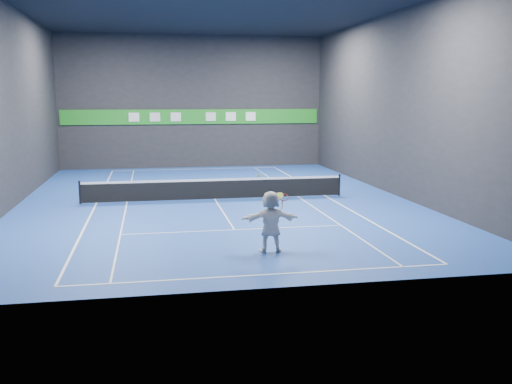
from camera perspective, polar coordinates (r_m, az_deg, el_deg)
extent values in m
plane|color=#1C419A|center=(27.30, -4.12, -0.76)|extent=(26.00, 26.00, 0.00)
plane|color=black|center=(27.19, -4.36, 18.25)|extent=(26.00, 26.00, 0.00)
cube|color=black|center=(39.82, -6.32, 8.93)|extent=(18.00, 0.10, 9.00)
cube|color=black|center=(14.03, 1.68, 8.09)|extent=(18.00, 0.10, 9.00)
cube|color=black|center=(27.39, -23.49, 7.99)|extent=(0.10, 26.00, 9.00)
cube|color=black|center=(29.26, 13.77, 8.54)|extent=(0.10, 26.00, 9.00)
cube|color=white|center=(15.87, 0.75, -8.27)|extent=(10.98, 0.08, 0.01)
cube|color=white|center=(39.01, -6.08, 2.30)|extent=(10.98, 0.08, 0.01)
cube|color=white|center=(27.26, -15.67, -1.10)|extent=(0.08, 23.78, 0.01)
cube|color=white|center=(28.43, 6.94, -0.39)|extent=(0.08, 23.78, 0.01)
cube|color=white|center=(27.17, -12.77, -1.02)|extent=(0.06, 23.78, 0.01)
cube|color=white|center=(28.05, 4.25, -0.48)|extent=(0.06, 23.78, 0.01)
cube|color=white|center=(21.08, -2.17, -3.79)|extent=(8.23, 0.06, 0.01)
cube|color=white|center=(33.59, -5.35, 1.16)|extent=(8.23, 0.06, 0.01)
cube|color=white|center=(27.30, -4.12, -0.75)|extent=(0.06, 12.80, 0.01)
imported|color=silver|center=(17.94, 1.48, -2.95)|extent=(1.84, 0.65, 1.96)
sphere|color=#DEF428|center=(17.84, 0.23, 1.64)|extent=(0.07, 0.07, 0.07)
cylinder|color=black|center=(27.25, -17.20, -0.04)|extent=(0.10, 0.10, 1.07)
cylinder|color=black|center=(28.56, 8.32, 0.71)|extent=(0.10, 0.10, 1.07)
cube|color=black|center=(27.22, -4.13, 0.21)|extent=(12.40, 0.03, 0.86)
cube|color=white|center=(27.15, -4.15, 1.21)|extent=(12.40, 0.04, 0.10)
cube|color=#1E8C22|center=(39.78, -6.29, 7.49)|extent=(17.64, 0.06, 1.00)
cube|color=white|center=(39.62, -12.11, 7.33)|extent=(0.70, 0.04, 0.60)
cube|color=silver|center=(39.61, -10.07, 7.39)|extent=(0.70, 0.04, 0.60)
cube|color=white|center=(39.65, -8.03, 7.45)|extent=(0.70, 0.04, 0.60)
cube|color=silver|center=(39.83, -4.55, 7.52)|extent=(0.70, 0.04, 0.60)
cube|color=white|center=(40.00, -2.53, 7.55)|extent=(0.70, 0.04, 0.60)
cube|color=white|center=(40.22, -0.54, 7.57)|extent=(0.70, 0.04, 0.60)
torus|color=#B61613|center=(17.94, 2.78, -0.53)|extent=(0.42, 0.33, 0.30)
cylinder|color=#D3DF4E|center=(17.89, 2.34, -0.37)|extent=(0.34, 0.25, 0.27)
cylinder|color=#B11219|center=(17.95, 2.67, -0.99)|extent=(0.06, 0.13, 0.17)
cylinder|color=yellow|center=(17.96, 2.60, -1.53)|extent=(0.06, 0.21, 0.22)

